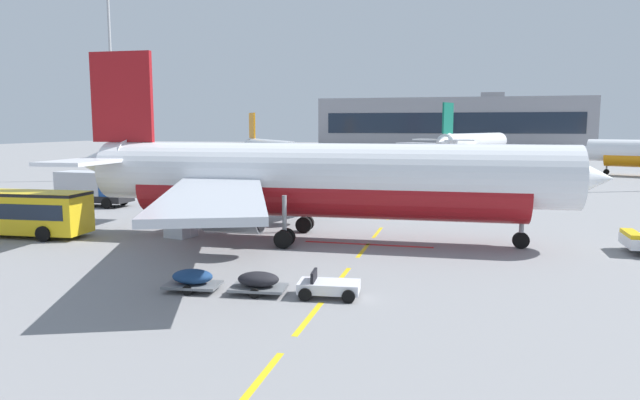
# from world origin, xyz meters

# --- Properties ---
(apron_paint_markings) EXTENTS (8.00, 92.87, 0.01)m
(apron_paint_markings) POSITION_xyz_m (18.00, 36.00, 0.00)
(apron_paint_markings) COLOR yellow
(apron_paint_markings) RESTS_ON ground
(airliner_foreground) EXTENTS (34.74, 34.61, 12.20)m
(airliner_foreground) POSITION_xyz_m (14.58, 22.62, 3.95)
(airliner_foreground) COLOR white
(airliner_foreground) RESTS_ON ground
(airliner_mid_left) EXTENTS (23.70, 25.47, 9.79)m
(airliner_mid_left) POSITION_xyz_m (-9.15, 82.13, 3.17)
(airliner_mid_left) COLOR white
(airliner_mid_left) RESTS_ON ground
(airliner_far_center) EXTENTS (30.50, 31.91, 11.55)m
(airliner_far_center) POSITION_xyz_m (25.69, 107.88, 3.74)
(airliner_far_center) COLOR white
(airliner_far_center) RESTS_ON ground
(apron_shuttle_bus) EXTENTS (12.15, 3.48, 3.00)m
(apron_shuttle_bus) POSITION_xyz_m (-6.24, 19.07, 1.75)
(apron_shuttle_bus) COLOR yellow
(apron_shuttle_bus) RESTS_ON ground
(fuel_service_truck) EXTENTS (5.83, 7.18, 3.14)m
(fuel_service_truck) POSITION_xyz_m (2.11, 43.23, 1.65)
(fuel_service_truck) COLOR black
(fuel_service_truck) RESTS_ON ground
(ground_power_truck) EXTENTS (7.11, 2.95, 3.14)m
(ground_power_truck) POSITION_xyz_m (-9.37, 33.09, 1.65)
(ground_power_truck) COLOR black
(ground_power_truck) RESTS_ON ground
(baggage_train) EXTENTS (8.70, 2.31, 1.14)m
(baggage_train) POSITION_xyz_m (15.08, 10.43, 0.52)
(baggage_train) COLOR silver
(baggage_train) RESTS_ON ground
(uld_cargo_container) EXTENTS (1.92, 1.89, 1.60)m
(uld_cargo_container) POSITION_xyz_m (5.60, 21.46, 0.80)
(uld_cargo_container) COLOR #B7BCC6
(uld_cargo_container) RESTS_ON ground
(apron_light_mast_near) EXTENTS (1.80, 1.80, 25.88)m
(apron_light_mast_near) POSITION_xyz_m (-21.72, 55.57, 16.02)
(apron_light_mast_near) COLOR slate
(apron_light_mast_near) RESTS_ON ground
(terminal_satellite) EXTENTS (70.12, 23.85, 16.27)m
(terminal_satellite) POSITION_xyz_m (20.52, 151.14, 7.35)
(terminal_satellite) COLOR gray
(terminal_satellite) RESTS_ON ground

